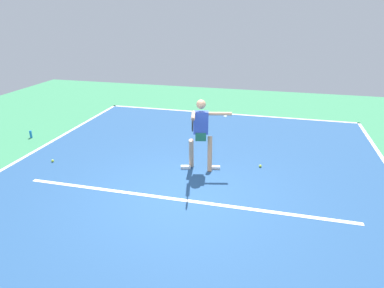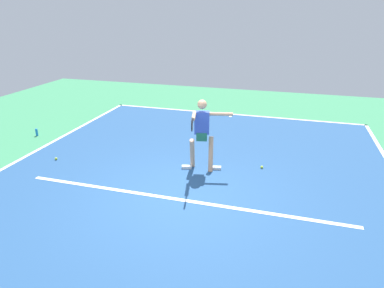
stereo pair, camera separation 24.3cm
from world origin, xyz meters
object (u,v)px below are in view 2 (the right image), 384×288
(tennis_player, at_px, (202,131))
(water_bottle, at_px, (37,132))
(tennis_ball_centre_court, at_px, (56,159))
(tennis_ball_by_sideline, at_px, (262,167))

(tennis_player, bearing_deg, water_bottle, -21.39)
(tennis_player, distance_m, water_bottle, 5.57)
(tennis_player, bearing_deg, tennis_ball_centre_court, -4.65)
(tennis_ball_centre_court, xyz_separation_m, water_bottle, (1.70, -1.37, 0.08))
(tennis_player, distance_m, tennis_ball_by_sideline, 1.75)
(tennis_player, distance_m, tennis_ball_centre_court, 3.88)
(tennis_player, xyz_separation_m, tennis_ball_centre_court, (3.73, 0.51, -0.95))
(tennis_ball_by_sideline, bearing_deg, tennis_player, 18.38)
(tennis_ball_centre_court, relative_size, water_bottle, 0.30)
(tennis_ball_by_sideline, relative_size, water_bottle, 0.30)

